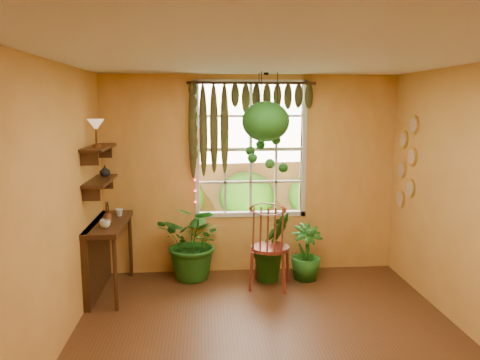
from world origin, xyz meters
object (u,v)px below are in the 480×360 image
object	(u,v)px
windsor_chair	(270,259)
potted_plant_left	(195,242)
hanging_basket	(266,129)
counter_ledge	(101,249)
potted_plant_mid	(272,246)

from	to	relation	value
windsor_chair	potted_plant_left	distance (m)	1.02
potted_plant_left	hanging_basket	bearing A→B (deg)	-5.39
counter_ledge	potted_plant_mid	world-z (taller)	potted_plant_mid
counter_ledge	potted_plant_left	distance (m)	1.20
potted_plant_left	hanging_basket	size ratio (longest dim) A/B	0.80
counter_ledge	potted_plant_mid	size ratio (longest dim) A/B	1.30
potted_plant_mid	counter_ledge	bearing A→B (deg)	-173.62
potted_plant_left	potted_plant_mid	bearing A→B (deg)	-6.73
hanging_basket	potted_plant_mid	bearing A→B (deg)	-19.50
windsor_chair	hanging_basket	xyz separation A→B (m)	(-0.03, 0.28, 1.62)
windsor_chair	hanging_basket	bearing A→B (deg)	112.51
potted_plant_mid	hanging_basket	distance (m)	1.54
counter_ledge	potted_plant_left	size ratio (longest dim) A/B	1.17
potted_plant_mid	hanging_basket	xyz separation A→B (m)	(-0.09, 0.03, 1.53)
windsor_chair	potted_plant_mid	size ratio (longest dim) A/B	1.41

